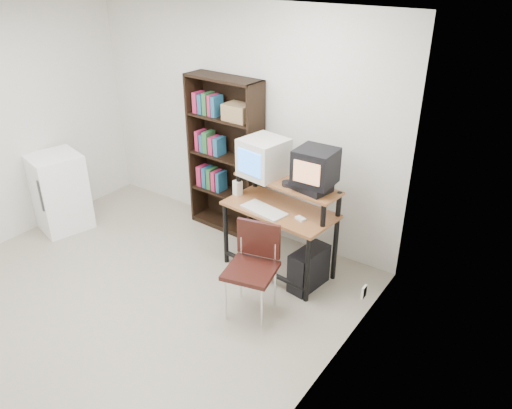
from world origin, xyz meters
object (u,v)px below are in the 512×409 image
Objects in this scene: crt_monitor at (264,157)px; computer_desk at (281,212)px; pc_tower at (309,268)px; bookshelf at (227,154)px; mini_fridge at (59,192)px; school_chair at (254,260)px; crt_tv at (315,167)px.

computer_desk is at bearing -13.47° from crt_monitor.
crt_monitor reaches higher than pc_tower.
bookshelf is 2.06m from mini_fridge.
crt_monitor is 0.51× the size of mini_fridge.
crt_monitor is 0.55× the size of school_chair.
school_chair is (0.44, -0.81, -0.63)m from crt_monitor.
computer_desk is at bearing 175.36° from pc_tower.
school_chair is at bearing -52.04° from crt_monitor.
school_chair is 0.93× the size of mini_fridge.
mini_fridge is (-2.36, -0.83, -0.70)m from crt_monitor.
school_chair is at bearing -105.34° from pc_tower.
crt_tv is (0.31, 0.09, 0.54)m from computer_desk.
bookshelf reaches higher than crt_tv.
pc_tower is at bearing -7.37° from computer_desk.
school_chair reaches higher than pc_tower.
crt_monitor is at bearing 34.15° from mini_fridge.
school_chair is at bearing -72.87° from computer_desk.
crt_tv is at bearing 29.82° from mini_fridge.
pc_tower is 0.52× the size of school_chair.
crt_monitor is at bearing 170.89° from pc_tower.
computer_desk is 2.48× the size of crt_monitor.
mini_fridge is at bearing 167.52° from school_chair.
bookshelf reaches higher than mini_fridge.
school_chair is (-0.17, -0.78, -0.69)m from crt_tv.
pc_tower is at bearing -18.10° from bookshelf.
crt_monitor is at bearing -21.35° from bookshelf.
crt_monitor is 0.26× the size of bookshelf.
bookshelf reaches higher than pc_tower.
computer_desk reaches higher than school_chair.
computer_desk is 1.27× the size of mini_fridge.
mini_fridge is (-2.80, -0.02, -0.07)m from school_chair.
pc_tower is 1.69m from bookshelf.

